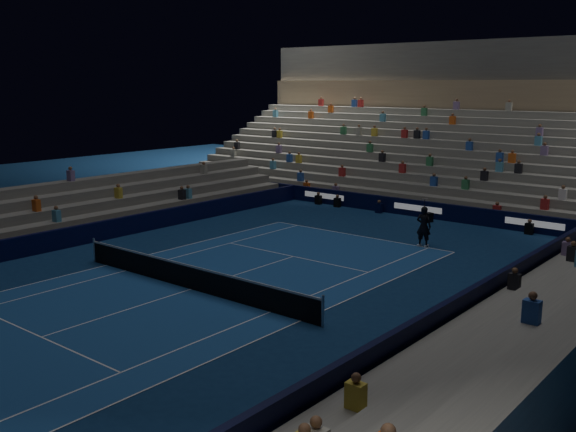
% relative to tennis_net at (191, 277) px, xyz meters
% --- Properties ---
extents(ground, '(90.00, 90.00, 0.00)m').
position_rel_tennis_net_xyz_m(ground, '(0.00, 0.00, -0.50)').
color(ground, '#0D2851').
rests_on(ground, ground).
extents(court_surface, '(10.97, 23.77, 0.01)m').
position_rel_tennis_net_xyz_m(court_surface, '(0.00, 0.00, -0.50)').
color(court_surface, navy).
rests_on(court_surface, ground).
extents(sponsor_barrier_far, '(44.00, 0.25, 1.00)m').
position_rel_tennis_net_xyz_m(sponsor_barrier_far, '(0.00, 18.50, -0.00)').
color(sponsor_barrier_far, black).
rests_on(sponsor_barrier_far, ground).
extents(sponsor_barrier_east, '(0.25, 37.00, 1.00)m').
position_rel_tennis_net_xyz_m(sponsor_barrier_east, '(9.70, 0.00, -0.00)').
color(sponsor_barrier_east, black).
rests_on(sponsor_barrier_east, ground).
extents(sponsor_barrier_west, '(0.25, 37.00, 1.00)m').
position_rel_tennis_net_xyz_m(sponsor_barrier_west, '(-9.70, 0.00, -0.00)').
color(sponsor_barrier_west, black).
rests_on(sponsor_barrier_west, ground).
extents(grandstand_main, '(44.00, 15.20, 11.20)m').
position_rel_tennis_net_xyz_m(grandstand_main, '(0.00, 27.90, 2.87)').
color(grandstand_main, slate).
rests_on(grandstand_main, ground).
extents(grandstand_east, '(5.00, 37.00, 2.50)m').
position_rel_tennis_net_xyz_m(grandstand_east, '(13.17, 0.00, 0.41)').
color(grandstand_east, slate).
rests_on(grandstand_east, ground).
extents(grandstand_west, '(5.00, 37.00, 2.50)m').
position_rel_tennis_net_xyz_m(grandstand_west, '(-13.17, 0.00, 0.41)').
color(grandstand_west, slate).
rests_on(grandstand_west, ground).
extents(tennis_net, '(12.90, 0.10, 1.10)m').
position_rel_tennis_net_xyz_m(tennis_net, '(0.00, 0.00, 0.00)').
color(tennis_net, '#B2B2B7').
rests_on(tennis_net, ground).
extents(tennis_player, '(0.80, 0.58, 2.03)m').
position_rel_tennis_net_xyz_m(tennis_player, '(3.75, 11.99, 0.51)').
color(tennis_player, black).
rests_on(tennis_player, ground).
extents(broadcast_camera, '(0.53, 0.91, 0.55)m').
position_rel_tennis_net_xyz_m(broadcast_camera, '(1.17, 17.43, -0.22)').
color(broadcast_camera, black).
rests_on(broadcast_camera, ground).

